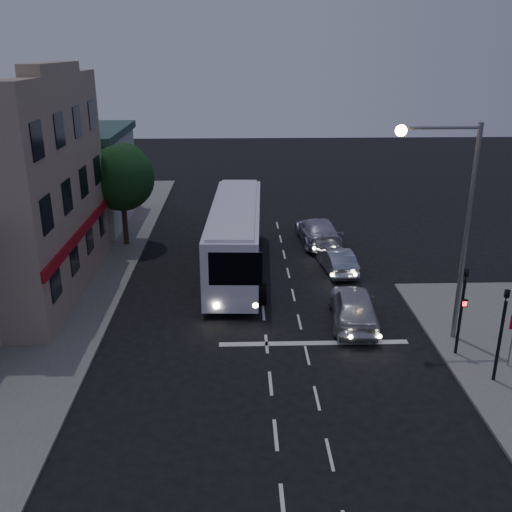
{
  "coord_description": "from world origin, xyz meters",
  "views": [
    {
      "loc": [
        -1.12,
        -19.24,
        11.75
      ],
      "look_at": [
        -0.29,
        6.79,
        2.2
      ],
      "focal_mm": 40.0,
      "sensor_mm": 36.0,
      "label": 1
    }
  ],
  "objects_px": {
    "tour_bus": "(236,235)",
    "streetlight": "(453,210)",
    "car_sedan_a": "(337,260)",
    "car_sedan_b": "(318,231)",
    "street_tree": "(121,175)",
    "car_suv": "(354,307)",
    "traffic_signal_main": "(463,301)",
    "traffic_signal_side": "(502,324)"
  },
  "relations": [
    {
      "from": "tour_bus",
      "to": "streetlight",
      "type": "xyz_separation_m",
      "value": [
        8.63,
        -8.24,
        3.66
      ]
    },
    {
      "from": "streetlight",
      "to": "car_sedan_a",
      "type": "bearing_deg",
      "value": 110.87
    },
    {
      "from": "car_sedan_b",
      "to": "streetlight",
      "type": "height_order",
      "value": "streetlight"
    },
    {
      "from": "tour_bus",
      "to": "car_sedan_a",
      "type": "distance_m",
      "value": 5.78
    },
    {
      "from": "streetlight",
      "to": "street_tree",
      "type": "xyz_separation_m",
      "value": [
        -15.55,
        12.82,
        -1.23
      ]
    },
    {
      "from": "car_suv",
      "to": "traffic_signal_main",
      "type": "bearing_deg",
      "value": 145.43
    },
    {
      "from": "streetlight",
      "to": "traffic_signal_side",
      "type": "bearing_deg",
      "value": -74.3
    },
    {
      "from": "car_sedan_a",
      "to": "car_suv",
      "type": "bearing_deg",
      "value": 81.34
    },
    {
      "from": "car_suv",
      "to": "street_tree",
      "type": "xyz_separation_m",
      "value": [
        -12.2,
        11.22,
        3.67
      ]
    },
    {
      "from": "traffic_signal_main",
      "to": "tour_bus",
      "type": "bearing_deg",
      "value": 132.61
    },
    {
      "from": "street_tree",
      "to": "tour_bus",
      "type": "bearing_deg",
      "value": -33.53
    },
    {
      "from": "streetlight",
      "to": "car_sedan_b",
      "type": "bearing_deg",
      "value": 105.01
    },
    {
      "from": "street_tree",
      "to": "car_suv",
      "type": "bearing_deg",
      "value": -42.6
    },
    {
      "from": "car_sedan_a",
      "to": "streetlight",
      "type": "bearing_deg",
      "value": 105.04
    },
    {
      "from": "traffic_signal_main",
      "to": "streetlight",
      "type": "relative_size",
      "value": 0.46
    },
    {
      "from": "car_sedan_b",
      "to": "traffic_signal_side",
      "type": "xyz_separation_m",
      "value": [
        4.4,
        -16.26,
        1.61
      ]
    },
    {
      "from": "traffic_signal_side",
      "to": "street_tree",
      "type": "xyz_separation_m",
      "value": [
        -16.51,
        16.22,
        2.08
      ]
    },
    {
      "from": "car_suv",
      "to": "traffic_signal_main",
      "type": "xyz_separation_m",
      "value": [
        3.6,
        -3.02,
        1.59
      ]
    },
    {
      "from": "traffic_signal_main",
      "to": "traffic_signal_side",
      "type": "height_order",
      "value": "same"
    },
    {
      "from": "tour_bus",
      "to": "street_tree",
      "type": "bearing_deg",
      "value": 148.99
    },
    {
      "from": "car_sedan_b",
      "to": "street_tree",
      "type": "bearing_deg",
      "value": -3.26
    },
    {
      "from": "car_sedan_b",
      "to": "traffic_signal_side",
      "type": "distance_m",
      "value": 16.92
    },
    {
      "from": "car_suv",
      "to": "streetlight",
      "type": "height_order",
      "value": "streetlight"
    },
    {
      "from": "traffic_signal_main",
      "to": "street_tree",
      "type": "xyz_separation_m",
      "value": [
        -15.81,
        14.25,
        2.08
      ]
    },
    {
      "from": "car_sedan_a",
      "to": "streetlight",
      "type": "height_order",
      "value": "streetlight"
    },
    {
      "from": "car_suv",
      "to": "car_sedan_b",
      "type": "xyz_separation_m",
      "value": [
        -0.1,
        11.26,
        -0.02
      ]
    },
    {
      "from": "car_sedan_a",
      "to": "traffic_signal_main",
      "type": "relative_size",
      "value": 0.99
    },
    {
      "from": "traffic_signal_main",
      "to": "street_tree",
      "type": "height_order",
      "value": "street_tree"
    },
    {
      "from": "tour_bus",
      "to": "car_sedan_b",
      "type": "bearing_deg",
      "value": 44.23
    },
    {
      "from": "car_sedan_a",
      "to": "traffic_signal_main",
      "type": "distance_m",
      "value": 10.09
    },
    {
      "from": "streetlight",
      "to": "car_suv",
      "type": "bearing_deg",
      "value": 154.45
    },
    {
      "from": "car_sedan_a",
      "to": "streetlight",
      "type": "distance_m",
      "value": 9.91
    },
    {
      "from": "traffic_signal_main",
      "to": "car_sedan_b",
      "type": "bearing_deg",
      "value": 104.54
    },
    {
      "from": "traffic_signal_main",
      "to": "car_sedan_a",
      "type": "bearing_deg",
      "value": 109.33
    },
    {
      "from": "car_sedan_b",
      "to": "traffic_signal_side",
      "type": "height_order",
      "value": "traffic_signal_side"
    },
    {
      "from": "tour_bus",
      "to": "car_suv",
      "type": "xyz_separation_m",
      "value": [
        5.28,
        -6.64,
        -1.24
      ]
    },
    {
      "from": "car_sedan_a",
      "to": "traffic_signal_main",
      "type": "height_order",
      "value": "traffic_signal_main"
    },
    {
      "from": "car_sedan_b",
      "to": "traffic_signal_main",
      "type": "distance_m",
      "value": 14.84
    },
    {
      "from": "traffic_signal_side",
      "to": "traffic_signal_main",
      "type": "bearing_deg",
      "value": 109.49
    },
    {
      "from": "tour_bus",
      "to": "car_sedan_b",
      "type": "height_order",
      "value": "tour_bus"
    },
    {
      "from": "car_sedan_a",
      "to": "traffic_signal_main",
      "type": "xyz_separation_m",
      "value": [
        3.29,
        -9.38,
        1.75
      ]
    },
    {
      "from": "car_suv",
      "to": "car_sedan_b",
      "type": "distance_m",
      "value": 11.26
    }
  ]
}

